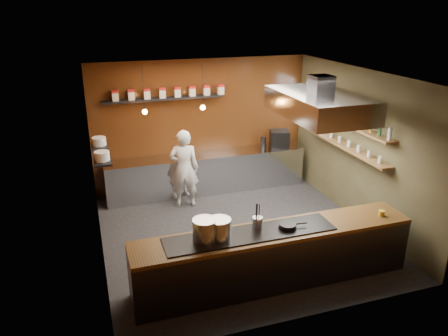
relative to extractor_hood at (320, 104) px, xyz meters
name	(u,v)px	position (x,y,z in m)	size (l,w,h in m)	color
floor	(238,234)	(-1.30, 0.40, -2.51)	(5.00, 5.00, 0.00)	black
back_wall	(202,125)	(-1.30, 2.90, -1.01)	(5.00, 5.00, 0.00)	#3D210B
left_wall	(95,176)	(-3.80, 0.40, -1.01)	(5.00, 5.00, 0.00)	#3D210B
right_wall	(360,147)	(1.20, 0.40, -1.01)	(5.00, 5.00, 0.00)	#433F26
ceiling	(241,76)	(-1.30, 0.40, 0.49)	(5.00, 5.00, 0.00)	silver
window_pane	(316,108)	(1.15, 2.10, -0.61)	(1.00, 1.00, 0.00)	white
prep_counter	(207,173)	(-1.30, 2.57, -2.06)	(4.60, 0.65, 0.90)	silver
pass_counter	(274,256)	(-1.30, -1.20, -2.04)	(4.40, 0.72, 0.94)	#38383D
tin_shelf	(163,99)	(-2.20, 2.76, -0.31)	(2.60, 0.26, 0.04)	black
plate_shelf	(101,153)	(-3.64, 1.40, -0.96)	(0.30, 1.40, 0.04)	black
bottle_shelf_upper	(346,123)	(1.04, 0.70, -0.59)	(0.26, 2.80, 0.04)	olive
bottle_shelf_lower	(344,145)	(1.04, 0.70, -1.06)	(0.26, 2.80, 0.04)	olive
extractor_hood	(320,104)	(0.00, 0.00, 0.00)	(1.20, 2.00, 0.72)	#38383D
pendant_left	(145,109)	(-2.70, 2.10, -0.35)	(0.10, 0.10, 0.95)	black
pendant_right	(203,105)	(-1.50, 2.10, -0.35)	(0.10, 0.10, 0.95)	black
storage_tins	(170,92)	(-2.05, 2.76, -0.17)	(2.43, 0.13, 0.22)	beige
plate_stacks	(100,148)	(-3.64, 1.40, -0.86)	(0.26, 1.16, 0.16)	white
bottles	(347,116)	(1.04, 0.70, -0.45)	(0.06, 2.66, 0.24)	silver
wine_glasses	(344,141)	(1.04, 0.70, -0.97)	(0.07, 2.37, 0.13)	silver
stockpot_large	(205,230)	(-2.40, -1.21, -1.39)	(0.35, 0.35, 0.34)	silver
stockpot_small	(219,229)	(-2.19, -1.22, -1.41)	(0.34, 0.34, 0.32)	silver
utensil_crock	(257,223)	(-1.56, -1.12, -1.47)	(0.15, 0.15, 0.20)	silver
frying_pan	(288,226)	(-1.11, -1.22, -1.53)	(0.45, 0.28, 0.07)	black
butter_jar	(382,213)	(0.53, -1.29, -1.54)	(0.10, 0.10, 0.09)	yellow
espresso_machine	(279,139)	(0.47, 2.50, -1.39)	(0.42, 0.40, 0.42)	black
chef	(184,168)	(-1.97, 1.98, -1.66)	(0.62, 0.41, 1.70)	silver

